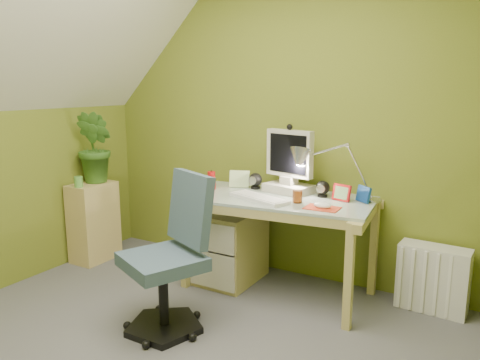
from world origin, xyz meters
The scene contains 19 objects.
wall_back centered at (0.00, 1.60, 1.20)m, with size 3.20×0.01×2.40m, color olive.
desk centered at (0.18, 1.23, 0.35)m, with size 1.32×0.66×0.70m, color tan, non-canonical shape.
monitor centered at (0.18, 1.41, 0.98)m, with size 0.40×0.23×0.55m, color beige, non-canonical shape.
speaker_left centered at (-0.09, 1.39, 0.77)m, with size 0.10×0.10×0.12m, color black, non-canonical shape.
speaker_right centered at (0.45, 1.39, 0.76)m, with size 0.10×0.10×0.12m, color black, non-canonical shape.
keyboard centered at (0.10, 1.09, 0.72)m, with size 0.47×0.15×0.02m, color white.
mousepad centered at (0.56, 1.09, 0.71)m, with size 0.22×0.15×0.01m, color red.
mouse centered at (0.56, 1.09, 0.72)m, with size 0.11×0.07×0.04m, color white.
amber_tumbler centered at (0.36, 1.15, 0.75)m, with size 0.07×0.07×0.08m, color brown.
candle_cluster centered at (-0.42, 1.24, 0.76)m, with size 0.16×0.14×0.12m, color red, non-canonical shape.
photo_frame_red centered at (0.60, 1.35, 0.76)m, with size 0.13×0.02×0.11m, color red.
photo_frame_blue centered at (0.74, 1.39, 0.76)m, with size 0.13×0.02×0.11m, color navy.
photo_frame_green centered at (-0.22, 1.37, 0.77)m, with size 0.15×0.02×0.13m, color #B9D492.
desk_lamp centered at (0.63, 1.41, 0.99)m, with size 0.54×0.23×0.57m, color #AAAAAE, non-canonical shape.
side_ledge centered at (-1.45, 1.01, 0.34)m, with size 0.25×0.38×0.67m, color tan.
potted_plant centered at (-1.42, 1.06, 0.97)m, with size 0.33×0.27×0.61m, color #396923.
green_cup centered at (-1.43, 0.86, 0.71)m, with size 0.07×0.07×0.09m, color #64A946.
task_chair centered at (-0.17, 0.37, 0.45)m, with size 0.50×0.50×0.91m, color #3A4F5F, non-canonical shape.
radiator centered at (1.21, 1.47, 0.22)m, with size 0.44×0.18×0.44m, color silver.
Camera 1 is at (1.56, -1.69, 1.48)m, focal length 35.00 mm.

